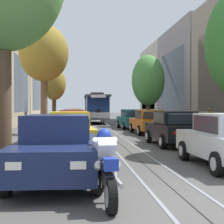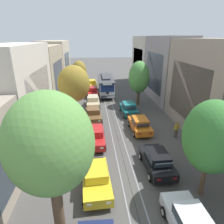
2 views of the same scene
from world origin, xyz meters
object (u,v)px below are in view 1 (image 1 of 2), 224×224
parked_car_brown_fourth_left (73,120)px  parked_car_black_second_right (174,128)px  parked_car_red_sixth_left (74,116)px  parked_car_yellow_second_left (70,131)px  street_tree_kerb_right_second (148,81)px  street_tree_kerb_left_mid (54,84)px  parked_car_orange_mid_right (149,122)px  pedestrian_on_left_pavement (209,120)px  parked_car_teal_fourth_right (132,119)px  motorcycle_with_rider (105,168)px  parked_car_yellow_far_left (74,115)px  parked_car_navy_near_left (57,148)px  parked_car_red_mid_left (73,124)px  parked_car_beige_fifth_left (74,118)px  street_tree_kerb_left_second (44,54)px  cable_car_trolley (96,108)px

parked_car_brown_fourth_left → parked_car_black_second_right: (4.77, -10.35, 0.00)m
parked_car_red_sixth_left → parked_car_yellow_second_left: bearing=-89.8°
street_tree_kerb_right_second → street_tree_kerb_left_mid: bearing=146.6°
parked_car_orange_mid_right → pedestrian_on_left_pavement: 3.83m
parked_car_teal_fourth_right → motorcycle_with_rider: (-3.86, -21.06, -0.15)m
parked_car_yellow_second_left → parked_car_yellow_far_left: (-0.11, 28.66, 0.00)m
parked_car_teal_fourth_right → parked_car_navy_near_left: bearing=-104.2°
parked_car_red_mid_left → parked_car_beige_fifth_left: size_ratio=1.00×
street_tree_kerb_left_second → pedestrian_on_left_pavement: bearing=-13.3°
parked_car_black_second_right → parked_car_orange_mid_right: (0.22, 6.69, 0.00)m
parked_car_beige_fifth_left → parked_car_black_second_right: same height
parked_car_red_mid_left → street_tree_kerb_right_second: 13.40m
street_tree_kerb_left_second → parked_car_red_sixth_left: bearing=82.6°
cable_car_trolley → motorcycle_with_rider: cable_car_trolley is taller
motorcycle_with_rider → pedestrian_on_left_pavement: size_ratio=1.16×
parked_car_teal_fourth_right → street_tree_kerb_left_second: street_tree_kerb_left_second is taller
street_tree_kerb_left_mid → pedestrian_on_left_pavement: (10.55, -16.53, -3.23)m
parked_car_brown_fourth_left → street_tree_kerb_right_second: street_tree_kerb_right_second is taller
parked_car_red_sixth_left → parked_car_teal_fourth_right: (4.76, -9.21, 0.00)m
parked_car_teal_fourth_right → cable_car_trolley: (-2.33, 10.48, 0.86)m
parked_car_red_mid_left → parked_car_teal_fourth_right: (4.64, 7.47, 0.00)m
parked_car_red_mid_left → street_tree_kerb_left_second: bearing=123.7°
parked_car_red_mid_left → parked_car_beige_fifth_left: (-0.06, 10.98, 0.00)m
parked_car_navy_near_left → parked_car_brown_fourth_left: 17.48m
parked_car_yellow_far_left → parked_car_orange_mid_right: same height
parked_car_yellow_second_left → parked_car_yellow_far_left: bearing=90.2°
parked_car_red_mid_left → parked_car_teal_fourth_right: 8.80m
street_tree_kerb_left_second → street_tree_kerb_right_second: bearing=43.5°
parked_car_yellow_second_left → parked_car_red_mid_left: same height
parked_car_black_second_right → parked_car_navy_near_left: bearing=-124.5°
parked_car_brown_fourth_left → pedestrian_on_left_pavement: size_ratio=2.59×
parked_car_black_second_right → cable_car_trolley: bearing=96.0°
parked_car_navy_near_left → parked_car_red_mid_left: 11.65m
parked_car_yellow_far_left → street_tree_kerb_left_second: (-1.77, -19.68, 4.42)m
parked_car_brown_fourth_left → parked_car_orange_mid_right: same height
cable_car_trolley → pedestrian_on_left_pavement: (6.02, -17.50, -0.70)m
cable_car_trolley → parked_car_brown_fourth_left: bearing=-101.1°
parked_car_teal_fourth_right → parked_car_brown_fourth_left: bearing=-160.8°
parked_car_red_sixth_left → parked_car_brown_fourth_left: bearing=-89.8°
parked_car_red_sixth_left → street_tree_kerb_right_second: size_ratio=0.67×
parked_car_yellow_far_left → motorcycle_with_rider: bearing=-88.5°
motorcycle_with_rider → pedestrian_on_left_pavement: bearing=61.7°
parked_car_yellow_second_left → parked_car_brown_fourth_left: 11.94m
parked_car_red_mid_left → parked_car_red_sixth_left: size_ratio=0.99×
parked_car_orange_mid_right → parked_car_beige_fifth_left: bearing=119.4°
street_tree_kerb_left_mid → pedestrian_on_left_pavement: size_ratio=3.54×
parked_car_orange_mid_right → parked_car_yellow_second_left: bearing=-120.9°
parked_car_yellow_second_left → motorcycle_with_rider: parked_car_yellow_second_left is taller
parked_car_orange_mid_right → street_tree_kerb_right_second: (1.81, 8.91, 3.40)m
parked_car_beige_fifth_left → parked_car_red_sixth_left: bearing=90.6°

